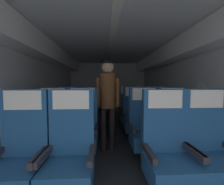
# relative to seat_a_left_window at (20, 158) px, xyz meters

# --- Properties ---
(ground) EXTENTS (3.47, 6.66, 0.02)m
(ground) POSITION_rel_seat_a_left_window_xyz_m (1.00, 1.70, -0.49)
(ground) COLOR #23282D
(fuselage_shell) EXTENTS (3.35, 6.31, 2.18)m
(fuselage_shell) POSITION_rel_seat_a_left_window_xyz_m (1.00, 1.95, 1.10)
(fuselage_shell) COLOR silver
(fuselage_shell) RESTS_ON ground
(seat_a_left_window) EXTENTS (0.51, 0.48, 1.15)m
(seat_a_left_window) POSITION_rel_seat_a_left_window_xyz_m (0.00, 0.00, 0.00)
(seat_a_left_window) COLOR #38383D
(seat_a_left_window) RESTS_ON ground
(seat_a_left_aisle) EXTENTS (0.51, 0.48, 1.15)m
(seat_a_left_aisle) POSITION_rel_seat_a_left_window_xyz_m (0.49, 0.01, 0.00)
(seat_a_left_aisle) COLOR #38383D
(seat_a_left_aisle) RESTS_ON ground
(seat_a_right_aisle) EXTENTS (0.51, 0.48, 1.15)m
(seat_a_right_aisle) POSITION_rel_seat_a_left_window_xyz_m (1.99, 0.02, 0.00)
(seat_a_right_aisle) COLOR #38383D
(seat_a_right_aisle) RESTS_ON ground
(seat_a_right_window) EXTENTS (0.51, 0.48, 1.15)m
(seat_a_right_window) POSITION_rel_seat_a_left_window_xyz_m (1.51, 0.01, 0.00)
(seat_a_right_window) COLOR #38383D
(seat_a_right_window) RESTS_ON ground
(seat_b_left_window) EXTENTS (0.51, 0.48, 1.15)m
(seat_b_left_window) POSITION_rel_seat_a_left_window_xyz_m (0.01, 0.84, 0.00)
(seat_b_left_window) COLOR #38383D
(seat_b_left_window) RESTS_ON ground
(seat_b_left_aisle) EXTENTS (0.51, 0.48, 1.15)m
(seat_b_left_aisle) POSITION_rel_seat_a_left_window_xyz_m (0.49, 0.83, 0.00)
(seat_b_left_aisle) COLOR #38383D
(seat_b_left_aisle) RESTS_ON ground
(seat_b_right_aisle) EXTENTS (0.51, 0.48, 1.15)m
(seat_b_right_aisle) POSITION_rel_seat_a_left_window_xyz_m (1.99, 0.83, 0.00)
(seat_b_right_aisle) COLOR #38383D
(seat_b_right_aisle) RESTS_ON ground
(seat_b_right_window) EXTENTS (0.51, 0.48, 1.15)m
(seat_b_right_window) POSITION_rel_seat_a_left_window_xyz_m (1.50, 0.85, 0.00)
(seat_b_right_window) COLOR #38383D
(seat_b_right_window) RESTS_ON ground
(seat_c_left_window) EXTENTS (0.51, 0.48, 1.15)m
(seat_c_left_window) POSITION_rel_seat_a_left_window_xyz_m (0.02, 1.66, 0.00)
(seat_c_left_window) COLOR #38383D
(seat_c_left_window) RESTS_ON ground
(seat_c_left_aisle) EXTENTS (0.51, 0.48, 1.15)m
(seat_c_left_aisle) POSITION_rel_seat_a_left_window_xyz_m (0.48, 1.66, 0.00)
(seat_c_left_aisle) COLOR #38383D
(seat_c_left_aisle) RESTS_ON ground
(seat_c_right_aisle) EXTENTS (0.51, 0.48, 1.15)m
(seat_c_right_aisle) POSITION_rel_seat_a_left_window_xyz_m (1.99, 1.68, 0.00)
(seat_c_right_aisle) COLOR #38383D
(seat_c_right_aisle) RESTS_ON ground
(seat_c_right_window) EXTENTS (0.51, 0.48, 1.15)m
(seat_c_right_window) POSITION_rel_seat_a_left_window_xyz_m (1.51, 1.68, 0.00)
(seat_c_right_window) COLOR #38383D
(seat_c_right_window) RESTS_ON ground
(seat_d_left_window) EXTENTS (0.51, 0.48, 1.15)m
(seat_d_left_window) POSITION_rel_seat_a_left_window_xyz_m (0.01, 2.51, 0.00)
(seat_d_left_window) COLOR #38383D
(seat_d_left_window) RESTS_ON ground
(seat_d_left_aisle) EXTENTS (0.51, 0.48, 1.15)m
(seat_d_left_aisle) POSITION_rel_seat_a_left_window_xyz_m (0.48, 2.49, 0.00)
(seat_d_left_aisle) COLOR #38383D
(seat_d_left_aisle) RESTS_ON ground
(seat_d_right_aisle) EXTENTS (0.51, 0.48, 1.15)m
(seat_d_right_aisle) POSITION_rel_seat_a_left_window_xyz_m (1.99, 2.49, 0.00)
(seat_d_right_aisle) COLOR #38383D
(seat_d_right_aisle) RESTS_ON ground
(seat_d_right_window) EXTENTS (0.51, 0.48, 1.15)m
(seat_d_right_window) POSITION_rel_seat_a_left_window_xyz_m (1.50, 2.50, 0.00)
(seat_d_right_window) COLOR #38383D
(seat_d_right_window) RESTS_ON ground
(flight_attendant) EXTENTS (0.43, 0.28, 1.65)m
(flight_attendant) POSITION_rel_seat_a_left_window_xyz_m (0.90, 1.17, 0.55)
(flight_attendant) COLOR black
(flight_attendant) RESTS_ON ground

